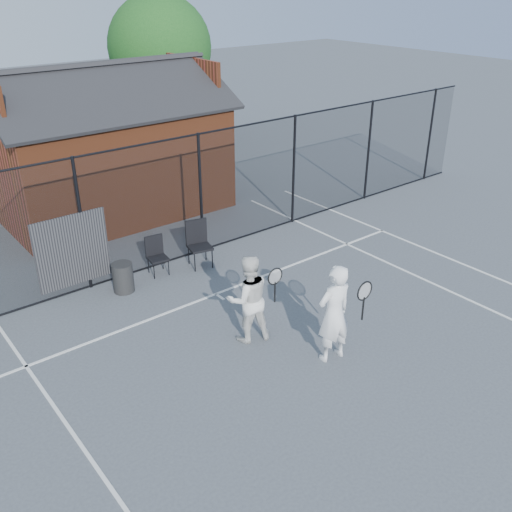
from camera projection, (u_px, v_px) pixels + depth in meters
ground at (310, 360)px, 10.33m from camera, size 80.00×80.00×0.00m
court_lines at (365, 398)px, 9.40m from camera, size 11.02×18.00×0.01m
fence at (153, 209)px, 13.02m from camera, size 22.04×3.00×3.00m
clubhouse at (108, 156)px, 16.20m from camera, size 6.50×4.36×4.19m
tree_right at (160, 48)px, 21.91m from camera, size 3.97×3.97×5.70m
player_front at (334, 313)px, 9.98m from camera, size 0.86×0.65×1.88m
player_back at (248, 299)px, 10.56m from camera, size 1.03×0.90×1.75m
chair_left at (200, 245)px, 13.39m from camera, size 0.63×0.65×1.09m
chair_right at (158, 257)px, 13.08m from camera, size 0.48×0.50×0.89m
waste_bin at (123, 278)px, 12.42m from camera, size 0.55×0.55×0.67m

